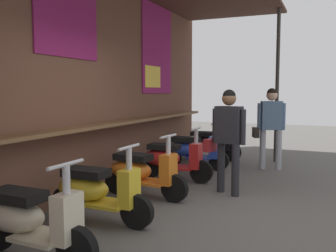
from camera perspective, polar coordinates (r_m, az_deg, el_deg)
ground_plane at (r=4.82m, az=4.14°, el=-13.92°), size 28.79×28.79×0.00m
market_stall_facade at (r=5.47m, az=-14.52°, el=9.93°), size 10.28×2.66×3.69m
scooter_cream at (r=3.85m, az=-20.81°, el=-13.17°), size 0.46×1.40×0.97m
scooter_yellow at (r=4.67m, az=-11.17°, el=-9.67°), size 0.46×1.40×0.97m
scooter_orange at (r=5.65m, az=-4.31°, el=-6.95°), size 0.49×1.40×0.97m
scooter_red at (r=6.68m, az=0.34°, el=-5.04°), size 0.46×1.40×0.97m
scooter_blue at (r=7.69m, az=3.57°, el=-3.68°), size 0.47×1.40×0.97m
scooter_black at (r=8.77m, az=6.13°, el=-2.59°), size 0.46×1.40×0.97m
shopper_with_handbag at (r=7.83m, az=15.40°, el=0.84°), size 0.45×0.64×1.66m
shopper_browsing at (r=5.79m, az=9.10°, el=-0.82°), size 0.33×0.66×1.62m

